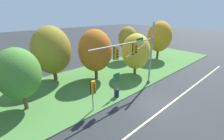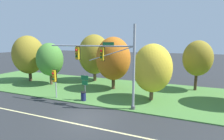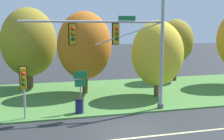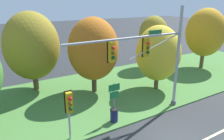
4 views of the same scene
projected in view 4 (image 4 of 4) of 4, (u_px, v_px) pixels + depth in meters
ground_plane at (172, 137)px, 13.35m from camera, size 160.00×160.00×0.00m
grass_verge at (105, 91)px, 20.02m from camera, size 48.00×11.50×0.10m
traffic_signal_mast at (153, 54)px, 14.82m from camera, size 9.04×0.49×7.57m
pedestrian_signal_near_kerb at (69, 105)px, 12.27m from camera, size 0.46×0.55×3.12m
route_sign_post at (114, 96)px, 14.58m from camera, size 0.86×0.08×2.69m
tree_behind_signpost at (32, 46)px, 19.08m from camera, size 4.80×4.80×7.09m
tree_mid_verge at (93, 49)px, 18.68m from camera, size 4.35×4.35×6.64m
tree_tall_centre at (158, 53)px, 19.52m from camera, size 4.00×4.00×5.88m
tree_right_far at (153, 34)px, 26.23m from camera, size 3.47×3.47×6.20m
tree_furthest_back at (205, 33)px, 25.67m from camera, size 4.51×4.51×7.10m
trash_bin at (114, 115)px, 14.79m from camera, size 0.56×0.56×0.93m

